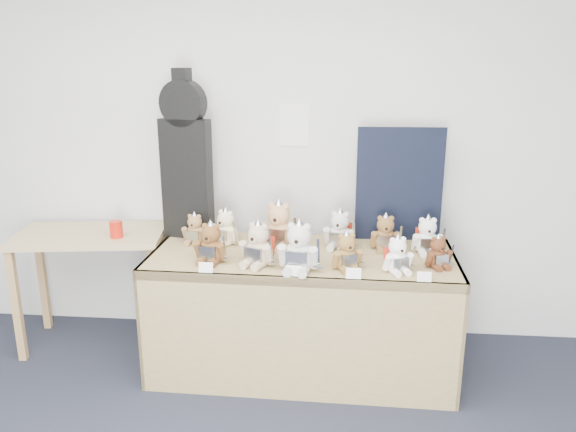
# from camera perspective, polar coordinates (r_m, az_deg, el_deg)

# --- Properties ---
(room_shell) EXTENTS (6.00, 6.00, 6.00)m
(room_shell) POSITION_cam_1_polar(r_m,az_deg,el_deg) (3.99, 0.63, 9.24)
(room_shell) COLOR white
(room_shell) RESTS_ON floor
(display_table) EXTENTS (1.95, 0.85, 0.81)m
(display_table) POSITION_cam_1_polar(r_m,az_deg,el_deg) (3.58, 1.33, -6.87)
(display_table) COLOR olive
(display_table) RESTS_ON floor
(side_table) EXTENTS (1.07, 0.69, 0.84)m
(side_table) POSITION_cam_1_polar(r_m,az_deg,el_deg) (4.19, -19.32, -3.30)
(side_table) COLOR #9F8955
(side_table) RESTS_ON floor
(guitar_case) EXTENTS (0.36, 0.18, 1.14)m
(guitar_case) POSITION_cam_1_polar(r_m,az_deg,el_deg) (3.85, -10.34, 5.88)
(guitar_case) COLOR black
(guitar_case) RESTS_ON display_table
(navy_board) EXTENTS (0.58, 0.04, 0.77)m
(navy_board) POSITION_cam_1_polar(r_m,az_deg,el_deg) (3.84, 11.24, 3.14)
(navy_board) COLOR black
(navy_board) RESTS_ON display_table
(red_cup) EXTENTS (0.09, 0.09, 0.12)m
(red_cup) POSITION_cam_1_polar(r_m,az_deg,el_deg) (3.97, -17.05, -1.30)
(red_cup) COLOR red
(red_cup) RESTS_ON side_table
(teddy_front_far_left) EXTENTS (0.23, 0.20, 0.28)m
(teddy_front_far_left) POSITION_cam_1_polar(r_m,az_deg,el_deg) (3.44, -7.84, -2.90)
(teddy_front_far_left) COLOR brown
(teddy_front_far_left) RESTS_ON display_table
(teddy_front_left) EXTENTS (0.24, 0.24, 0.30)m
(teddy_front_left) POSITION_cam_1_polar(r_m,az_deg,el_deg) (3.37, -3.06, -3.06)
(teddy_front_left) COLOR tan
(teddy_front_left) RESTS_ON display_table
(teddy_front_centre) EXTENTS (0.27, 0.23, 0.33)m
(teddy_front_centre) POSITION_cam_1_polar(r_m,az_deg,el_deg) (3.27, 1.11, -3.38)
(teddy_front_centre) COLOR beige
(teddy_front_centre) RESTS_ON display_table
(teddy_front_right) EXTENTS (0.21, 0.20, 0.25)m
(teddy_front_right) POSITION_cam_1_polar(r_m,az_deg,el_deg) (3.32, 5.98, -3.76)
(teddy_front_right) COLOR brown
(teddy_front_right) RESTS_ON display_table
(teddy_front_far_right) EXTENTS (0.20, 0.19, 0.24)m
(teddy_front_far_right) POSITION_cam_1_polar(r_m,az_deg,el_deg) (3.32, 11.06, -4.03)
(teddy_front_far_right) COLOR white
(teddy_front_far_right) RESTS_ON display_table
(teddy_front_end) EXTENTS (0.18, 0.17, 0.22)m
(teddy_front_end) POSITION_cam_1_polar(r_m,az_deg,el_deg) (3.45, 15.00, -3.69)
(teddy_front_end) COLOR #57311E
(teddy_front_end) RESTS_ON display_table
(teddy_back_left) EXTENTS (0.21, 0.21, 0.27)m
(teddy_back_left) POSITION_cam_1_polar(r_m,az_deg,el_deg) (3.77, -6.38, -1.28)
(teddy_back_left) COLOR #F7E6B4
(teddy_back_left) RESTS_ON display_table
(teddy_back_centre_left) EXTENTS (0.28, 0.25, 0.35)m
(teddy_back_centre_left) POSITION_cam_1_polar(r_m,az_deg,el_deg) (3.66, -0.97, -1.16)
(teddy_back_centre_left) COLOR tan
(teddy_back_centre_left) RESTS_ON display_table
(teddy_back_centre_right) EXTENTS (0.23, 0.21, 0.28)m
(teddy_back_centre_right) POSITION_cam_1_polar(r_m,az_deg,el_deg) (3.68, 5.26, -1.56)
(teddy_back_centre_right) COLOR beige
(teddy_back_centre_right) RESTS_ON display_table
(teddy_back_right) EXTENTS (0.21, 0.17, 0.26)m
(teddy_back_right) POSITION_cam_1_polar(r_m,az_deg,el_deg) (3.69, 9.85, -1.84)
(teddy_back_right) COLOR brown
(teddy_back_right) RESTS_ON display_table
(teddy_back_end) EXTENTS (0.22, 0.18, 0.27)m
(teddy_back_end) POSITION_cam_1_polar(r_m,az_deg,el_deg) (3.68, 13.94, -2.07)
(teddy_back_end) COLOR white
(teddy_back_end) RESTS_ON display_table
(teddy_back_far_left) EXTENTS (0.19, 0.16, 0.23)m
(teddy_back_far_left) POSITION_cam_1_polar(r_m,az_deg,el_deg) (3.82, -9.45, -1.39)
(teddy_back_far_left) COLOR olive
(teddy_back_far_left) RESTS_ON display_table
(entry_card_a) EXTENTS (0.08, 0.02, 0.06)m
(entry_card_a) POSITION_cam_1_polar(r_m,az_deg,el_deg) (3.31, -8.35, -5.20)
(entry_card_a) COLOR white
(entry_card_a) RESTS_ON display_table
(entry_card_b) EXTENTS (0.09, 0.02, 0.06)m
(entry_card_b) POSITION_cam_1_polar(r_m,az_deg,el_deg) (3.22, 0.60, -5.60)
(entry_card_b) COLOR white
(entry_card_b) RESTS_ON display_table
(entry_card_c) EXTENTS (0.09, 0.02, 0.06)m
(entry_card_c) POSITION_cam_1_polar(r_m,az_deg,el_deg) (3.20, 6.67, -5.81)
(entry_card_c) COLOR white
(entry_card_c) RESTS_ON display_table
(entry_card_d) EXTENTS (0.08, 0.02, 0.06)m
(entry_card_d) POSITION_cam_1_polar(r_m,az_deg,el_deg) (3.23, 13.67, -6.01)
(entry_card_d) COLOR white
(entry_card_d) RESTS_ON display_table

